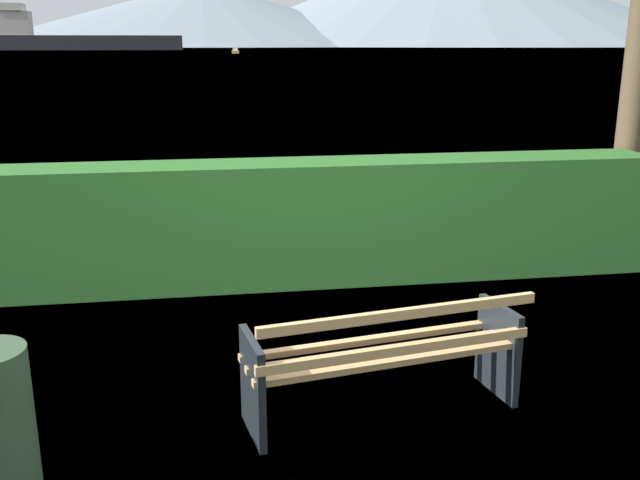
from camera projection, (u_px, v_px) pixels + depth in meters
ground_plane at (380, 410)px, 4.91m from camera, size 1400.00×1400.00×0.00m
water_surface at (205, 49)px, 295.84m from camera, size 620.00×620.00×0.00m
park_bench at (385, 357)px, 4.74m from camera, size 1.96×0.87×0.87m
hedge_row at (316, 221)px, 7.47m from camera, size 7.32×0.70×1.29m
cargo_ship_large at (64, 37)px, 249.41m from camera, size 71.18×10.17×15.66m
sailboat_mid at (235, 52)px, 169.61m from camera, size 1.88×4.64×1.31m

